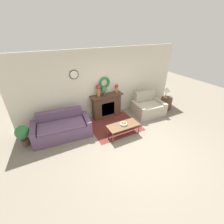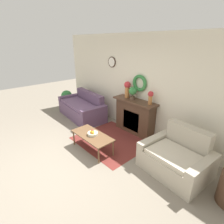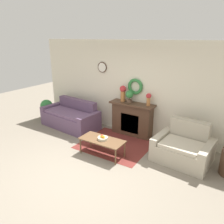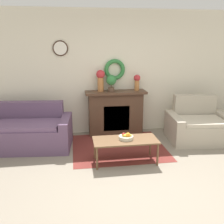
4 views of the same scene
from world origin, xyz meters
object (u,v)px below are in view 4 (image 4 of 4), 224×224
Objects in this scene: vase_on_mantel_left at (101,79)px; loveseat_right at (199,126)px; potted_plant_on_mantel at (111,81)px; vase_on_mantel_right at (137,81)px; couch_left at (22,132)px; fireplace at (115,112)px; fruit_bowl at (126,137)px; coffee_table at (125,142)px.

loveseat_right is at bearing -17.84° from vase_on_mantel_left.
potted_plant_on_mantel is (0.23, -0.02, -0.05)m from vase_on_mantel_left.
vase_on_mantel_left reaches higher than vase_on_mantel_right.
couch_left is at bearing -176.74° from loveseat_right.
couch_left is at bearing -162.26° from vase_on_mantel_left.
fireplace is 1.45m from fruit_bowl.
coffee_table is 4.40× the size of fruit_bowl.
potted_plant_on_mantel is (1.84, 0.50, 0.89)m from couch_left.
vase_on_mantel_right is 0.98× the size of potted_plant_on_mantel.
loveseat_right is at bearing -19.39° from potted_plant_on_mantel.
vase_on_mantel_left is at bearing 174.97° from potted_plant_on_mantel.
vase_on_mantel_right reaches higher than couch_left.
vase_on_mantel_left is (-0.27, 1.45, 0.79)m from fruit_bowl.
loveseat_right is 3.86× the size of vase_on_mantel_right.
vase_on_mantel_left is 1.34× the size of vase_on_mantel_right.
coffee_table is at bearing -110.44° from vase_on_mantel_right.
loveseat_right is at bearing 25.14° from coffee_table.
potted_plant_on_mantel reaches higher than fruit_bowl.
fireplace is 2.86× the size of vase_on_mantel_left.
vase_on_mantel_right is 0.57m from potted_plant_on_mantel.
coffee_table is at bearing -149.57° from loveseat_right.
vase_on_mantel_right is (0.53, 1.45, 0.72)m from fruit_bowl.
vase_on_mantel_right is at bearing 157.05° from loveseat_right.
fruit_bowl is 0.54× the size of vase_on_mantel_left.
fireplace is at bearing 87.29° from coffee_table.
vase_on_mantel_right is (0.54, 1.46, 0.81)m from coffee_table.
vase_on_mantel_right reaches higher than fireplace.
coffee_table is 0.09m from fruit_bowl.
fireplace reaches higher than loveseat_right.
vase_on_mantel_left is (1.61, 0.52, 0.94)m from couch_left.
vase_on_mantel_right is at bearing 69.56° from coffee_table.
fireplace is 3.75× the size of potted_plant_on_mantel.
fireplace is at bearing 87.87° from fruit_bowl.
loveseat_right is 1.62m from vase_on_mantel_right.
couch_left is 1.47× the size of loveseat_right.
vase_on_mantel_left is 0.23m from potted_plant_on_mantel.
potted_plant_on_mantel is at bearing 20.53° from couch_left.
couch_left is at bearing 153.12° from coffee_table.
fruit_bowl is 0.71× the size of potted_plant_on_mantel.
vase_on_mantel_right is at bearing 0.00° from vase_on_mantel_left.
vase_on_mantel_left reaches higher than coffee_table.
couch_left is 1.78× the size of coffee_table.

